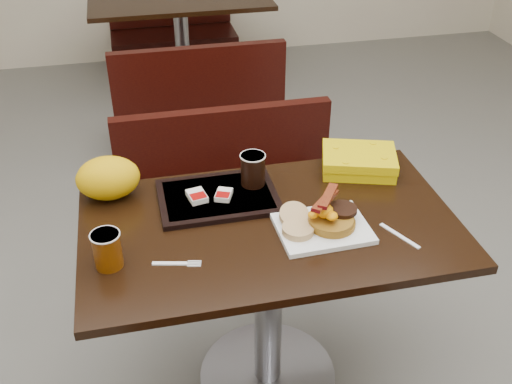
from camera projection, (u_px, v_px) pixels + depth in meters
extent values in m
cube|color=slate|center=(267.00, 377.00, 2.34)|extent=(6.00, 7.00, 0.01)
cube|color=white|center=(323.00, 228.00, 1.89)|extent=(0.29, 0.23, 0.02)
cylinder|color=olive|center=(332.00, 221.00, 1.88)|extent=(0.18, 0.18, 0.03)
cylinder|color=black|center=(343.00, 209.00, 1.89)|extent=(0.10, 0.10, 0.01)
ellipsoid|color=#FB9D05|center=(324.00, 212.00, 1.85)|extent=(0.09, 0.08, 0.05)
cylinder|color=tan|center=(298.00, 229.00, 1.85)|extent=(0.12, 0.12, 0.02)
cylinder|color=tan|center=(294.00, 215.00, 1.89)|extent=(0.10, 0.10, 0.05)
cylinder|color=#914005|center=(107.00, 250.00, 1.72)|extent=(0.10, 0.10, 0.11)
cube|color=white|center=(400.00, 236.00, 1.86)|extent=(0.08, 0.15, 0.00)
cube|color=#A43507|center=(242.00, 215.00, 1.95)|extent=(0.04, 0.04, 0.01)
cube|color=#8C0504|center=(221.00, 211.00, 1.97)|extent=(0.05, 0.04, 0.01)
cube|color=black|center=(218.00, 197.00, 2.03)|extent=(0.40, 0.28, 0.02)
cube|color=silver|center=(197.00, 196.00, 2.00)|extent=(0.07, 0.09, 0.02)
cube|color=silver|center=(224.00, 195.00, 2.01)|extent=(0.07, 0.08, 0.02)
cylinder|color=black|center=(253.00, 170.00, 2.05)|extent=(0.10, 0.10, 0.11)
cube|color=#D7B703|center=(359.00, 161.00, 2.17)|extent=(0.31, 0.27, 0.07)
ellipsoid|color=#E9B007|center=(108.00, 178.00, 2.01)|extent=(0.24, 0.20, 0.15)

